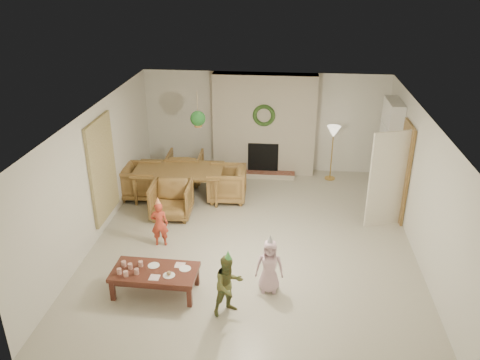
# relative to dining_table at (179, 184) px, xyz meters

# --- Properties ---
(floor) EXTENTS (7.00, 7.00, 0.00)m
(floor) POSITION_rel_dining_table_xyz_m (1.81, -1.58, -0.35)
(floor) COLOR #B7B29E
(floor) RESTS_ON ground
(ceiling) EXTENTS (7.00, 7.00, 0.00)m
(ceiling) POSITION_rel_dining_table_xyz_m (1.81, -1.58, 2.15)
(ceiling) COLOR white
(ceiling) RESTS_ON wall_back
(wall_back) EXTENTS (7.00, 0.00, 7.00)m
(wall_back) POSITION_rel_dining_table_xyz_m (1.81, 1.92, 0.90)
(wall_back) COLOR silver
(wall_back) RESTS_ON floor
(wall_front) EXTENTS (7.00, 0.00, 7.00)m
(wall_front) POSITION_rel_dining_table_xyz_m (1.81, -5.08, 0.90)
(wall_front) COLOR silver
(wall_front) RESTS_ON floor
(wall_left) EXTENTS (0.00, 7.00, 7.00)m
(wall_left) POSITION_rel_dining_table_xyz_m (-1.19, -1.58, 0.90)
(wall_left) COLOR silver
(wall_left) RESTS_ON floor
(wall_right) EXTENTS (0.00, 7.00, 7.00)m
(wall_right) POSITION_rel_dining_table_xyz_m (4.81, -1.58, 0.90)
(wall_right) COLOR silver
(wall_right) RESTS_ON floor
(fireplace_mass) EXTENTS (2.50, 0.40, 2.50)m
(fireplace_mass) POSITION_rel_dining_table_xyz_m (1.81, 1.72, 0.90)
(fireplace_mass) COLOR #602B19
(fireplace_mass) RESTS_ON floor
(fireplace_hearth) EXTENTS (1.60, 0.30, 0.12)m
(fireplace_hearth) POSITION_rel_dining_table_xyz_m (1.81, 1.37, -0.29)
(fireplace_hearth) COLOR maroon
(fireplace_hearth) RESTS_ON floor
(fireplace_firebox) EXTENTS (0.75, 0.12, 0.75)m
(fireplace_firebox) POSITION_rel_dining_table_xyz_m (1.81, 1.54, 0.10)
(fireplace_firebox) COLOR black
(fireplace_firebox) RESTS_ON floor
(fireplace_wreath) EXTENTS (0.54, 0.10, 0.54)m
(fireplace_wreath) POSITION_rel_dining_table_xyz_m (1.81, 1.49, 1.20)
(fireplace_wreath) COLOR #204018
(fireplace_wreath) RESTS_ON fireplace_mass
(floor_lamp_base) EXTENTS (0.25, 0.25, 0.03)m
(floor_lamp_base) POSITION_rel_dining_table_xyz_m (3.48, 1.42, -0.33)
(floor_lamp_base) COLOR gold
(floor_lamp_base) RESTS_ON floor
(floor_lamp_post) EXTENTS (0.03, 0.03, 1.22)m
(floor_lamp_post) POSITION_rel_dining_table_xyz_m (3.48, 1.42, 0.29)
(floor_lamp_post) COLOR gold
(floor_lamp_post) RESTS_ON floor
(floor_lamp_shade) EXTENTS (0.33, 0.33, 0.27)m
(floor_lamp_shade) POSITION_rel_dining_table_xyz_m (3.48, 1.42, 0.88)
(floor_lamp_shade) COLOR beige
(floor_lamp_shade) RESTS_ON floor_lamp_post
(bookshelf_carcass) EXTENTS (0.30, 1.00, 2.20)m
(bookshelf_carcass) POSITION_rel_dining_table_xyz_m (4.65, 0.72, 0.75)
(bookshelf_carcass) COLOR white
(bookshelf_carcass) RESTS_ON floor
(bookshelf_shelf_a) EXTENTS (0.30, 0.92, 0.03)m
(bookshelf_shelf_a) POSITION_rel_dining_table_xyz_m (4.63, 0.72, 0.10)
(bookshelf_shelf_a) COLOR white
(bookshelf_shelf_a) RESTS_ON bookshelf_carcass
(bookshelf_shelf_b) EXTENTS (0.30, 0.92, 0.03)m
(bookshelf_shelf_b) POSITION_rel_dining_table_xyz_m (4.63, 0.72, 0.50)
(bookshelf_shelf_b) COLOR white
(bookshelf_shelf_b) RESTS_ON bookshelf_carcass
(bookshelf_shelf_c) EXTENTS (0.30, 0.92, 0.03)m
(bookshelf_shelf_c) POSITION_rel_dining_table_xyz_m (4.63, 0.72, 0.90)
(bookshelf_shelf_c) COLOR white
(bookshelf_shelf_c) RESTS_ON bookshelf_carcass
(bookshelf_shelf_d) EXTENTS (0.30, 0.92, 0.03)m
(bookshelf_shelf_d) POSITION_rel_dining_table_xyz_m (4.63, 0.72, 1.30)
(bookshelf_shelf_d) COLOR white
(bookshelf_shelf_d) RESTS_ON bookshelf_carcass
(books_row_lower) EXTENTS (0.20, 0.40, 0.24)m
(books_row_lower) POSITION_rel_dining_table_xyz_m (4.61, 0.57, 0.24)
(books_row_lower) COLOR #9F3A1D
(books_row_lower) RESTS_ON bookshelf_shelf_a
(books_row_mid) EXTENTS (0.20, 0.44, 0.24)m
(books_row_mid) POSITION_rel_dining_table_xyz_m (4.61, 0.77, 0.64)
(books_row_mid) COLOR #255B8A
(books_row_mid) RESTS_ON bookshelf_shelf_b
(books_row_upper) EXTENTS (0.20, 0.36, 0.22)m
(books_row_upper) POSITION_rel_dining_table_xyz_m (4.61, 0.62, 1.03)
(books_row_upper) COLOR #A07222
(books_row_upper) RESTS_ON bookshelf_shelf_c
(door_frame) EXTENTS (0.05, 0.86, 2.04)m
(door_frame) POSITION_rel_dining_table_xyz_m (4.77, -0.38, 0.67)
(door_frame) COLOR olive
(door_frame) RESTS_ON floor
(door_leaf) EXTENTS (0.77, 0.32, 2.00)m
(door_leaf) POSITION_rel_dining_table_xyz_m (4.39, -0.76, 0.65)
(door_leaf) COLOR beige
(door_leaf) RESTS_ON floor
(curtain_panel) EXTENTS (0.06, 1.20, 2.00)m
(curtain_panel) POSITION_rel_dining_table_xyz_m (-1.15, -1.38, 0.90)
(curtain_panel) COLOR #BCB785
(curtain_panel) RESTS_ON wall_left
(dining_table) EXTENTS (2.01, 1.18, 0.69)m
(dining_table) POSITION_rel_dining_table_xyz_m (0.00, 0.00, 0.00)
(dining_table) COLOR olive
(dining_table) RESTS_ON floor
(dining_chair_near) EXTENTS (0.85, 0.87, 0.77)m
(dining_chair_near) POSITION_rel_dining_table_xyz_m (0.03, -0.87, 0.04)
(dining_chair_near) COLOR olive
(dining_chair_near) RESTS_ON floor
(dining_chair_far) EXTENTS (0.85, 0.87, 0.77)m
(dining_chair_far) POSITION_rel_dining_table_xyz_m (-0.03, 0.87, 0.04)
(dining_chair_far) COLOR olive
(dining_chair_far) RESTS_ON floor
(dining_chair_left) EXTENTS (0.87, 0.85, 0.77)m
(dining_chair_left) POSITION_rel_dining_table_xyz_m (-0.87, -0.03, 0.04)
(dining_chair_left) COLOR olive
(dining_chair_left) RESTS_ON floor
(dining_chair_right) EXTENTS (0.87, 0.85, 0.77)m
(dining_chair_right) POSITION_rel_dining_table_xyz_m (1.08, 0.04, 0.04)
(dining_chair_right) COLOR olive
(dining_chair_right) RESTS_ON floor
(hanging_plant_cord) EXTENTS (0.01, 0.01, 0.70)m
(hanging_plant_cord) POSITION_rel_dining_table_xyz_m (0.51, -0.08, 1.80)
(hanging_plant_cord) COLOR tan
(hanging_plant_cord) RESTS_ON ceiling
(hanging_plant_pot) EXTENTS (0.16, 0.16, 0.12)m
(hanging_plant_pot) POSITION_rel_dining_table_xyz_m (0.51, -0.08, 1.45)
(hanging_plant_pot) COLOR olive
(hanging_plant_pot) RESTS_ON hanging_plant_cord
(hanging_plant_foliage) EXTENTS (0.32, 0.32, 0.32)m
(hanging_plant_foliage) POSITION_rel_dining_table_xyz_m (0.51, -0.08, 1.57)
(hanging_plant_foliage) COLOR #194D1E
(hanging_plant_foliage) RESTS_ON hanging_plant_pot
(coffee_table_top) EXTENTS (1.38, 0.71, 0.06)m
(coffee_table_top) POSITION_rel_dining_table_xyz_m (0.36, -3.42, 0.04)
(coffee_table_top) COLOR #50251A
(coffee_table_top) RESTS_ON floor
(coffee_table_apron) EXTENTS (1.28, 0.61, 0.08)m
(coffee_table_apron) POSITION_rel_dining_table_xyz_m (0.36, -3.42, -0.03)
(coffee_table_apron) COLOR #50251A
(coffee_table_apron) RESTS_ON floor
(coffee_leg_fl) EXTENTS (0.08, 0.08, 0.36)m
(coffee_leg_fl) POSITION_rel_dining_table_xyz_m (-0.26, -3.69, -0.17)
(coffee_leg_fl) COLOR #50251A
(coffee_leg_fl) RESTS_ON floor
(coffee_leg_fr) EXTENTS (0.08, 0.08, 0.36)m
(coffee_leg_fr) POSITION_rel_dining_table_xyz_m (0.98, -3.71, -0.17)
(coffee_leg_fr) COLOR #50251A
(coffee_leg_fr) RESTS_ON floor
(coffee_leg_bl) EXTENTS (0.08, 0.08, 0.36)m
(coffee_leg_bl) POSITION_rel_dining_table_xyz_m (-0.25, -3.13, -0.17)
(coffee_leg_bl) COLOR #50251A
(coffee_leg_bl) RESTS_ON floor
(coffee_leg_br) EXTENTS (0.08, 0.08, 0.36)m
(coffee_leg_br) POSITION_rel_dining_table_xyz_m (0.99, -3.16, -0.17)
(coffee_leg_br) COLOR #50251A
(coffee_leg_br) RESTS_ON floor
(cup_a) EXTENTS (0.08, 0.08, 0.09)m
(cup_a) POSITION_rel_dining_table_xyz_m (-0.17, -3.57, 0.12)
(cup_a) COLOR silver
(cup_a) RESTS_ON coffee_table_top
(cup_b) EXTENTS (0.08, 0.08, 0.09)m
(cup_b) POSITION_rel_dining_table_xyz_m (-0.16, -3.36, 0.12)
(cup_b) COLOR silver
(cup_b) RESTS_ON coffee_table_top
(cup_c) EXTENTS (0.08, 0.08, 0.09)m
(cup_c) POSITION_rel_dining_table_xyz_m (-0.04, -3.62, 0.12)
(cup_c) COLOR silver
(cup_c) RESTS_ON coffee_table_top
(cup_d) EXTENTS (0.08, 0.08, 0.09)m
(cup_d) POSITION_rel_dining_table_xyz_m (-0.04, -3.41, 0.12)
(cup_d) COLOR silver
(cup_d) RESTS_ON coffee_table_top
(cup_e) EXTENTS (0.08, 0.08, 0.09)m
(cup_e) POSITION_rel_dining_table_xyz_m (0.11, -3.54, 0.12)
(cup_e) COLOR silver
(cup_e) RESTS_ON coffee_table_top
(cup_f) EXTENTS (0.08, 0.08, 0.09)m
(cup_f) POSITION_rel_dining_table_xyz_m (0.11, -3.33, 0.12)
(cup_f) COLOR silver
(cup_f) RESTS_ON coffee_table_top
(plate_a) EXTENTS (0.19, 0.19, 0.01)m
(plate_a) POSITION_rel_dining_table_xyz_m (0.31, -3.29, 0.08)
(plate_a) COLOR white
(plate_a) RESTS_ON coffee_table_top
(plate_b) EXTENTS (0.19, 0.19, 0.01)m
(plate_b) POSITION_rel_dining_table_xyz_m (0.62, -3.53, 0.08)
(plate_b) COLOR white
(plate_b) RESTS_ON coffee_table_top
(plate_c) EXTENTS (0.19, 0.19, 0.01)m
(plate_c) POSITION_rel_dining_table_xyz_m (0.84, -3.33, 0.08)
(plate_c) COLOR white
(plate_c) RESTS_ON coffee_table_top
(food_scoop) EXTENTS (0.08, 0.08, 0.07)m
(food_scoop) POSITION_rel_dining_table_xyz_m (0.62, -3.53, 0.12)
(food_scoop) COLOR tan
(food_scoop) RESTS_ON plate_b
(napkin_left) EXTENTS (0.16, 0.16, 0.01)m
(napkin_left) POSITION_rel_dining_table_xyz_m (0.41, -3.61, 0.08)
(napkin_left) COLOR beige
(napkin_left) RESTS_ON coffee_table_top
(napkin_right) EXTENTS (0.16, 0.16, 0.01)m
(napkin_right) POSITION_rel_dining_table_xyz_m (0.74, -3.24, 0.08)
(napkin_right) COLOR beige
(napkin_right) RESTS_ON coffee_table_top
(child_red) EXTENTS (0.35, 0.26, 0.89)m
(child_red) POSITION_rel_dining_table_xyz_m (0.08, -1.99, 0.10)
(child_red) COLOR #C23D29
(child_red) RESTS_ON floor
(party_hat_red) EXTENTS (0.15, 0.15, 0.17)m
(party_hat_red) POSITION_rel_dining_table_xyz_m (0.08, -1.99, 0.58)
(party_hat_red) COLOR #ECC54E
(party_hat_red) RESTS_ON child_red
(child_plaid) EXTENTS (0.61, 0.59, 0.99)m
(child_plaid) POSITION_rel_dining_table_xyz_m (1.60, -3.78, 0.15)
(child_plaid) COLOR brown
(child_plaid) RESTS_ON floor
(party_hat_plaid) EXTENTS (0.14, 0.14, 0.16)m
(party_hat_plaid) POSITION_rel_dining_table_xyz_m (1.60, -3.78, 0.68)
(party_hat_plaid) COLOR #50BB54
(party_hat_plaid) RESTS_ON child_plaid
(child_pink) EXTENTS (0.46, 0.31, 0.93)m
(child_pink) POSITION_rel_dining_table_xyz_m (2.19, -3.18, 0.12)
(child_pink) COLOR beige
(child_pink) RESTS_ON floor
(party_hat_pink) EXTENTS (0.14, 0.14, 0.17)m
(party_hat_pink) POSITION_rel_dining_table_xyz_m (2.19, -3.18, 0.62)
(party_hat_pink) COLOR silver
(party_hat_pink) RESTS_ON child_pink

